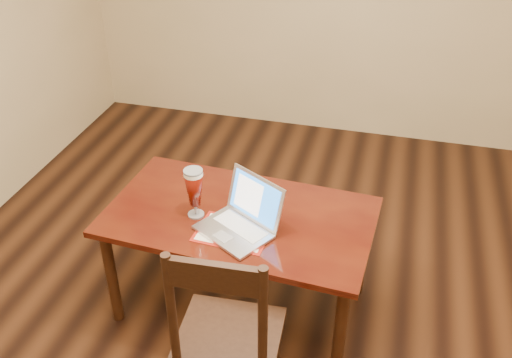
# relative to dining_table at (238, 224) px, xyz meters

# --- Properties ---
(ground) EXTENTS (5.00, 5.00, 0.00)m
(ground) POSITION_rel_dining_table_xyz_m (0.26, -0.16, -0.60)
(ground) COLOR black
(ground) RESTS_ON ground
(room_shell) EXTENTS (4.51, 5.01, 2.71)m
(room_shell) POSITION_rel_dining_table_xyz_m (0.26, -0.16, 1.16)
(room_shell) COLOR tan
(room_shell) RESTS_ON ground
(dining_table) EXTENTS (1.46, 0.88, 0.94)m
(dining_table) POSITION_rel_dining_table_xyz_m (0.00, 0.00, 0.00)
(dining_table) COLOR #4A1709
(dining_table) RESTS_ON ground
(dining_chair) EXTENTS (0.49, 0.47, 1.08)m
(dining_chair) POSITION_rel_dining_table_xyz_m (0.15, -0.70, -0.09)
(dining_chair) COLOR black
(dining_chair) RESTS_ON ground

